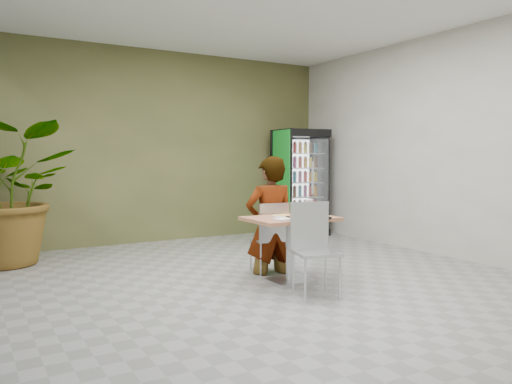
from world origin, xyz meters
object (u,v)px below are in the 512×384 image
chair_near (313,241)px  cafeteria_tray (309,218)px  potted_plant (10,194)px  chair_far (271,232)px  dining_table (290,236)px  beverage_fridge (301,182)px  soda_cup (309,207)px  seated_woman (270,227)px

chair_near → cafeteria_tray: 0.39m
chair_near → potted_plant: potted_plant is taller
chair_far → potted_plant: 3.48m
dining_table → beverage_fridge: 3.56m
chair_near → beverage_fridge: bearing=72.3°
dining_table → potted_plant: (-2.65, 2.64, 0.41)m
potted_plant → dining_table: bearing=-44.9°
chair_far → chair_near: chair_near is taller
chair_far → cafeteria_tray: size_ratio=2.15×
chair_near → soda_cup: 0.73m
chair_near → seated_woman: 1.03m
chair_far → seated_woman: (0.01, 0.04, 0.06)m
cafeteria_tray → beverage_fridge: size_ratio=0.21×
chair_near → beverage_fridge: 4.01m
potted_plant → chair_near: bearing=-50.7°
chair_near → chair_far: bearing=99.9°
seated_woman → potted_plant: (-2.70, 2.13, 0.38)m
cafeteria_tray → potted_plant: potted_plant is taller
chair_near → cafeteria_tray: (0.16, 0.29, 0.20)m
seated_woman → soda_cup: seated_woman is taller
soda_cup → cafeteria_tray: (-0.20, -0.28, -0.08)m
chair_far → beverage_fridge: bearing=-124.0°
chair_far → soda_cup: size_ratio=4.71×
chair_far → potted_plant: (-2.69, 2.17, 0.43)m
seated_woman → soda_cup: 0.58m
chair_far → soda_cup: 0.59m
seated_woman → cafeteria_tray: (0.04, -0.73, 0.20)m
dining_table → chair_far: 0.47m
dining_table → chair_near: size_ratio=1.03×
chair_far → cafeteria_tray: (0.06, -0.69, 0.25)m
cafeteria_tray → dining_table: bearing=113.0°
cafeteria_tray → chair_near: bearing=-119.0°
chair_far → potted_plant: potted_plant is taller
seated_woman → potted_plant: potted_plant is taller
potted_plant → chair_far: bearing=-38.9°
dining_table → seated_woman: 0.52m
soda_cup → potted_plant: 3.92m
chair_near → potted_plant: bearing=145.3°
soda_cup → beverage_fridge: beverage_fridge is taller
soda_cup → potted_plant: bearing=138.7°
chair_far → chair_near: (-0.10, -0.98, 0.05)m
cafeteria_tray → potted_plant: bearing=133.8°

